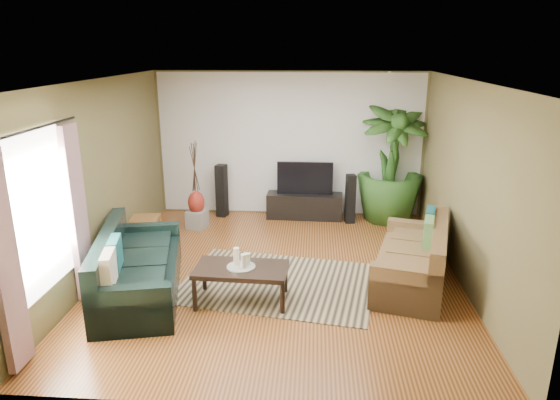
# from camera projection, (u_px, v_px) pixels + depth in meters

# --- Properties ---
(floor) EXTENTS (5.50, 5.50, 0.00)m
(floor) POSITION_uv_depth(u_px,v_px,m) (279.00, 274.00, 7.13)
(floor) COLOR #9F5B29
(floor) RESTS_ON ground
(ceiling) EXTENTS (5.50, 5.50, 0.00)m
(ceiling) POSITION_uv_depth(u_px,v_px,m) (279.00, 81.00, 6.33)
(ceiling) COLOR white
(ceiling) RESTS_ON ground
(wall_back) EXTENTS (5.00, 0.00, 5.00)m
(wall_back) POSITION_uv_depth(u_px,v_px,m) (290.00, 145.00, 9.35)
(wall_back) COLOR brown
(wall_back) RESTS_ON ground
(wall_front) EXTENTS (5.00, 0.00, 5.00)m
(wall_front) POSITION_uv_depth(u_px,v_px,m) (255.00, 270.00, 4.11)
(wall_front) COLOR brown
(wall_front) RESTS_ON ground
(wall_left) EXTENTS (0.00, 5.50, 5.50)m
(wall_left) POSITION_uv_depth(u_px,v_px,m) (99.00, 180.00, 6.90)
(wall_left) COLOR brown
(wall_left) RESTS_ON ground
(wall_right) EXTENTS (0.00, 5.50, 5.50)m
(wall_right) POSITION_uv_depth(u_px,v_px,m) (468.00, 187.00, 6.56)
(wall_right) COLOR brown
(wall_right) RESTS_ON ground
(backwall_panel) EXTENTS (4.90, 0.00, 4.90)m
(backwall_panel) POSITION_uv_depth(u_px,v_px,m) (290.00, 145.00, 9.34)
(backwall_panel) COLOR white
(backwall_panel) RESTS_ON ground
(window_pane) EXTENTS (0.00, 1.80, 1.80)m
(window_pane) POSITION_uv_depth(u_px,v_px,m) (38.00, 213.00, 5.35)
(window_pane) COLOR white
(window_pane) RESTS_ON ground
(curtain_near) EXTENTS (0.08, 0.35, 2.20)m
(curtain_near) POSITION_uv_depth(u_px,v_px,m) (5.00, 264.00, 4.71)
(curtain_near) COLOR gray
(curtain_near) RESTS_ON ground
(curtain_far) EXTENTS (0.08, 0.35, 2.20)m
(curtain_far) POSITION_uv_depth(u_px,v_px,m) (78.00, 213.00, 6.14)
(curtain_far) COLOR gray
(curtain_far) RESTS_ON ground
(curtain_rod) EXTENTS (0.03, 1.90, 0.03)m
(curtain_rod) POSITION_uv_depth(u_px,v_px,m) (30.00, 130.00, 5.09)
(curtain_rod) COLOR black
(curtain_rod) RESTS_ON ground
(sofa_left) EXTENTS (1.41, 2.36, 0.85)m
(sofa_left) POSITION_uv_depth(u_px,v_px,m) (139.00, 263.00, 6.46)
(sofa_left) COLOR black
(sofa_left) RESTS_ON floor
(sofa_right) EXTENTS (1.31, 2.06, 0.85)m
(sofa_right) POSITION_uv_depth(u_px,v_px,m) (411.00, 254.00, 6.75)
(sofa_right) COLOR brown
(sofa_right) RESTS_ON floor
(area_rug) EXTENTS (2.85, 2.23, 0.01)m
(area_rug) POSITION_uv_depth(u_px,v_px,m) (278.00, 283.00, 6.86)
(area_rug) COLOR tan
(area_rug) RESTS_ON floor
(coffee_table) EXTENTS (1.18, 0.68, 0.47)m
(coffee_table) POSITION_uv_depth(u_px,v_px,m) (242.00, 284.00, 6.30)
(coffee_table) COLOR black
(coffee_table) RESTS_ON floor
(candle_tray) EXTENTS (0.36, 0.36, 0.02)m
(candle_tray) POSITION_uv_depth(u_px,v_px,m) (241.00, 267.00, 6.23)
(candle_tray) COLOR gray
(candle_tray) RESTS_ON coffee_table
(candle_tall) EXTENTS (0.07, 0.07, 0.23)m
(candle_tall) POSITION_uv_depth(u_px,v_px,m) (236.00, 256.00, 6.23)
(candle_tall) COLOR white
(candle_tall) RESTS_ON candle_tray
(candle_mid) EXTENTS (0.07, 0.07, 0.18)m
(candle_mid) POSITION_uv_depth(u_px,v_px,m) (244.00, 261.00, 6.16)
(candle_mid) COLOR beige
(candle_mid) RESTS_ON candle_tray
(candle_short) EXTENTS (0.07, 0.07, 0.15)m
(candle_short) POSITION_uv_depth(u_px,v_px,m) (247.00, 259.00, 6.26)
(candle_short) COLOR beige
(candle_short) RESTS_ON candle_tray
(tv_stand) EXTENTS (1.42, 0.47, 0.47)m
(tv_stand) POSITION_uv_depth(u_px,v_px,m) (305.00, 206.00, 9.42)
(tv_stand) COLOR black
(tv_stand) RESTS_ON floor
(television) EXTENTS (1.03, 0.06, 0.61)m
(television) POSITION_uv_depth(u_px,v_px,m) (305.00, 178.00, 9.26)
(television) COLOR black
(television) RESTS_ON tv_stand
(speaker_left) EXTENTS (0.22, 0.24, 1.00)m
(speaker_left) POSITION_uv_depth(u_px,v_px,m) (222.00, 191.00, 9.45)
(speaker_left) COLOR black
(speaker_left) RESTS_ON floor
(speaker_right) EXTENTS (0.19, 0.21, 0.91)m
(speaker_right) POSITION_uv_depth(u_px,v_px,m) (350.00, 199.00, 9.10)
(speaker_right) COLOR black
(speaker_right) RESTS_ON floor
(potted_plant) EXTENTS (1.34, 1.34, 2.15)m
(potted_plant) POSITION_uv_depth(u_px,v_px,m) (391.00, 164.00, 9.07)
(potted_plant) COLOR #27521B
(potted_plant) RESTS_ON floor
(plant_pot) EXTENTS (0.40, 0.40, 0.31)m
(plant_pot) POSITION_uv_depth(u_px,v_px,m) (388.00, 212.00, 9.34)
(plant_pot) COLOR black
(plant_pot) RESTS_ON floor
(pedestal) EXTENTS (0.38, 0.38, 0.32)m
(pedestal) POSITION_uv_depth(u_px,v_px,m) (197.00, 219.00, 8.92)
(pedestal) COLOR gray
(pedestal) RESTS_ON floor
(vase) EXTENTS (0.30, 0.30, 0.41)m
(vase) POSITION_uv_depth(u_px,v_px,m) (196.00, 203.00, 8.83)
(vase) COLOR maroon
(vase) RESTS_ON pedestal
(side_table) EXTENTS (0.50, 0.50, 0.47)m
(side_table) POSITION_uv_depth(u_px,v_px,m) (146.00, 231.00, 8.13)
(side_table) COLOR brown
(side_table) RESTS_ON floor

